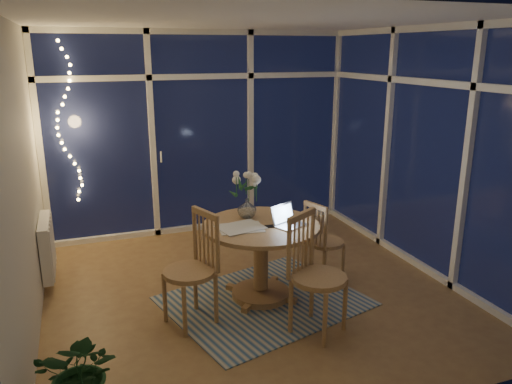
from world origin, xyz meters
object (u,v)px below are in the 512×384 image
at_px(chair_left, 189,269).
at_px(chair_front, 319,275).
at_px(flower_vase, 247,207).
at_px(dining_table, 261,261).
at_px(laptop, 291,215).
at_px(chair_right, 325,240).
at_px(potted_plant, 83,381).

xyz_separation_m(chair_left, chair_front, (0.99, -0.52, 0.02)).
bearing_deg(chair_left, flower_vase, 103.61).
relative_size(dining_table, laptop, 3.90).
bearing_deg(chair_left, laptop, 74.91).
distance_m(chair_right, potted_plant, 2.85).
xyz_separation_m(chair_left, potted_plant, (-0.91, -1.09, -0.13)).
bearing_deg(chair_right, laptop, 100.79).
bearing_deg(dining_table, chair_front, -72.14).
distance_m(chair_left, potted_plant, 1.43).
xyz_separation_m(dining_table, chair_front, (0.24, -0.75, 0.15)).
xyz_separation_m(laptop, potted_plant, (-1.91, -1.18, -0.49)).
bearing_deg(potted_plant, chair_left, 49.89).
height_order(dining_table, potted_plant, same).
relative_size(chair_right, chair_front, 0.83).
xyz_separation_m(dining_table, laptop, (0.25, -0.14, 0.48)).
xyz_separation_m(chair_right, flower_vase, (-0.83, 0.08, 0.43)).
distance_m(flower_vase, potted_plant, 2.29).
height_order(chair_front, potted_plant, chair_front).
height_order(chair_left, potted_plant, chair_left).
height_order(dining_table, flower_vase, flower_vase).
bearing_deg(chair_left, potted_plant, -60.41).
relative_size(chair_front, potted_plant, 1.40).
height_order(chair_front, flower_vase, chair_front).
distance_m(dining_table, potted_plant, 2.13).
distance_m(dining_table, chair_right, 0.79).
bearing_deg(chair_front, laptop, 57.85).
bearing_deg(chair_front, flower_vase, 75.14).
bearing_deg(chair_right, potted_plant, 102.82).
xyz_separation_m(chair_front, flower_vase, (-0.30, 0.99, 0.33)).
relative_size(dining_table, chair_right, 1.27).
height_order(laptop, potted_plant, laptop).
height_order(dining_table, laptop, laptop).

